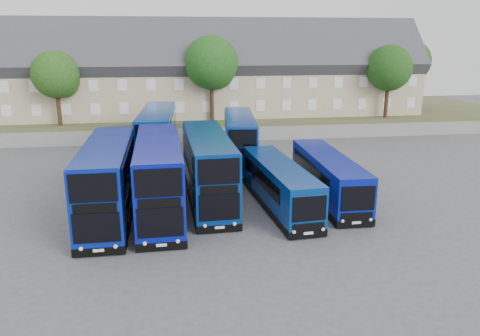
# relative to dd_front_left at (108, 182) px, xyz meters

# --- Properties ---
(ground) EXTENTS (120.00, 120.00, 0.00)m
(ground) POSITION_rel_dd_front_left_xyz_m (6.38, -2.67, -2.27)
(ground) COLOR #4D4D53
(ground) RESTS_ON ground
(retaining_wall) EXTENTS (70.00, 0.40, 1.50)m
(retaining_wall) POSITION_rel_dd_front_left_xyz_m (6.38, 21.33, -1.52)
(retaining_wall) COLOR slate
(retaining_wall) RESTS_ON ground
(earth_bank) EXTENTS (80.00, 20.00, 2.00)m
(earth_bank) POSITION_rel_dd_front_left_xyz_m (6.38, 31.33, -1.27)
(earth_bank) COLOR #494F2C
(earth_bank) RESTS_ON ground
(terrace_row) EXTENTS (54.00, 10.40, 11.20)m
(terrace_row) POSITION_rel_dd_front_left_xyz_m (6.38, 27.33, 4.32)
(terrace_row) COLOR tan
(terrace_row) RESTS_ON earth_bank
(dd_front_left) EXTENTS (2.84, 11.68, 4.62)m
(dd_front_left) POSITION_rel_dd_front_left_xyz_m (0.00, 0.00, 0.00)
(dd_front_left) COLOR #071D90
(dd_front_left) RESTS_ON ground
(dd_front_mid) EXTENTS (3.00, 11.88, 4.70)m
(dd_front_mid) POSITION_rel_dd_front_left_xyz_m (3.10, 0.28, 0.04)
(dd_front_mid) COLOR #08129E
(dd_front_mid) RESTS_ON ground
(dd_front_right) EXTENTS (3.02, 11.66, 4.60)m
(dd_front_right) POSITION_rel_dd_front_left_xyz_m (6.31, 2.07, -0.01)
(dd_front_right) COLOR navy
(dd_front_right) RESTS_ON ground
(dd_rear_left) EXTENTS (3.36, 12.06, 4.74)m
(dd_rear_left) POSITION_rel_dd_front_left_xyz_m (2.72, 12.79, 0.06)
(dd_rear_left) COLOR #083C9C
(dd_rear_left) RESTS_ON ground
(dd_rear_right) EXTENTS (3.55, 11.05, 4.32)m
(dd_rear_right) POSITION_rel_dd_front_left_xyz_m (9.80, 11.38, -0.15)
(dd_rear_right) COLOR #08319C
(dd_rear_right) RESTS_ON ground
(coach_east_a) EXTENTS (3.18, 10.98, 2.96)m
(coach_east_a) POSITION_rel_dd_front_left_xyz_m (10.82, 0.18, -0.82)
(coach_east_a) COLOR navy
(coach_east_a) RESTS_ON ground
(coach_east_b) EXTENTS (2.48, 11.19, 3.05)m
(coach_east_b) POSITION_rel_dd_front_left_xyz_m (14.55, 1.44, -0.78)
(coach_east_b) COLOR #081797
(coach_east_b) RESTS_ON ground
(tree_west) EXTENTS (4.80, 4.80, 7.65)m
(tree_west) POSITION_rel_dd_front_left_xyz_m (-7.47, 22.43, 4.78)
(tree_west) COLOR #382314
(tree_west) RESTS_ON earth_bank
(tree_mid) EXTENTS (5.76, 5.76, 9.18)m
(tree_mid) POSITION_rel_dd_front_left_xyz_m (8.53, 22.93, 5.79)
(tree_mid) COLOR #382314
(tree_mid) RESTS_ON earth_bank
(tree_east) EXTENTS (5.12, 5.12, 8.16)m
(tree_east) POSITION_rel_dd_front_left_xyz_m (28.53, 22.43, 5.12)
(tree_east) COLOR #382314
(tree_east) RESTS_ON earth_bank
(tree_far) EXTENTS (5.44, 5.44, 8.67)m
(tree_far) POSITION_rel_dd_front_left_xyz_m (34.53, 29.43, 5.45)
(tree_far) COLOR #382314
(tree_far) RESTS_ON earth_bank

